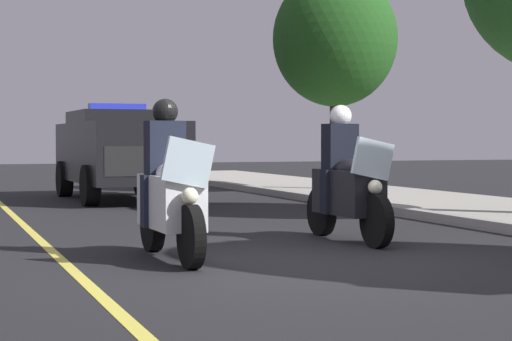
# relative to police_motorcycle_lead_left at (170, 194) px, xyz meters

# --- Properties ---
(ground_plane) EXTENTS (80.00, 80.00, 0.00)m
(ground_plane) POSITION_rel_police_motorcycle_lead_left_xyz_m (0.81, 1.35, -0.70)
(ground_plane) COLOR black
(lane_stripe_center) EXTENTS (48.00, 0.12, 0.01)m
(lane_stripe_center) POSITION_rel_police_motorcycle_lead_left_xyz_m (0.81, -1.10, -0.70)
(lane_stripe_center) COLOR #E0D14C
(lane_stripe_center) RESTS_ON ground
(police_motorcycle_lead_left) EXTENTS (2.14, 0.57, 1.72)m
(police_motorcycle_lead_left) POSITION_rel_police_motorcycle_lead_left_xyz_m (0.00, 0.00, 0.00)
(police_motorcycle_lead_left) COLOR black
(police_motorcycle_lead_left) RESTS_ON ground
(police_motorcycle_lead_right) EXTENTS (2.14, 0.57, 1.72)m
(police_motorcycle_lead_right) POSITION_rel_police_motorcycle_lead_left_xyz_m (-0.87, 2.52, 0.00)
(police_motorcycle_lead_right) COLOR black
(police_motorcycle_lead_right) RESTS_ON ground
(police_suv) EXTENTS (4.94, 2.15, 2.05)m
(police_suv) POSITION_rel_police_motorcycle_lead_left_xyz_m (-9.46, 1.36, 0.37)
(police_suv) COLOR black
(police_suv) RESTS_ON ground
(cyclist_background) EXTENTS (1.76, 0.32, 1.69)m
(cyclist_background) POSITION_rel_police_motorcycle_lead_left_xyz_m (-15.32, 3.52, 0.14)
(cyclist_background) COLOR black
(cyclist_background) RESTS_ON ground
(tree_far_back) EXTENTS (3.01, 3.01, 5.26)m
(tree_far_back) POSITION_rel_police_motorcycle_lead_left_xyz_m (-10.25, 6.81, 3.01)
(tree_far_back) COLOR #42301E
(tree_far_back) RESTS_ON sidewalk_strip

